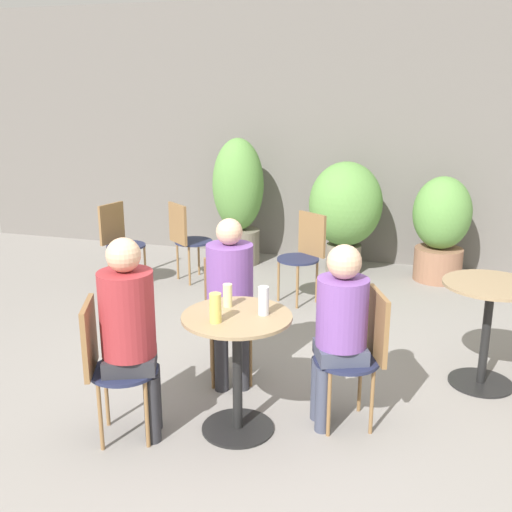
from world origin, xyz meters
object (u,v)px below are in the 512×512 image
Objects in this scene: potted_plant_2 at (441,225)px; potted_plant_0 at (238,198)px; seated_person_2 at (130,323)px; bistro_chair_3 at (119,237)px; bistro_chair_6 at (305,249)px; cafe_table_near at (237,352)px; bistro_chair_0 at (362,346)px; potted_plant_1 at (345,208)px; seated_person_0 at (340,320)px; bistro_chair_2 at (107,358)px; beer_glass_2 at (264,301)px; beer_glass_1 at (215,308)px; bistro_chair_4 at (186,235)px; bistro_chair_1 at (229,307)px; cafe_table_far at (488,316)px; seated_person_1 at (230,288)px; beer_glass_0 at (228,295)px.

potted_plant_0 is at bearing 179.52° from potted_plant_2.
bistro_chair_3 is at bearing 7.79° from seated_person_2.
potted_plant_2 is (1.75, 3.66, -0.13)m from seated_person_2.
bistro_chair_3 is 1.49m from potted_plant_0.
cafe_table_near is at bearing -54.29° from bistro_chair_6.
bistro_chair_0 is 0.69× the size of potted_plant_1.
seated_person_2 is (-1.14, -0.47, 0.04)m from seated_person_0.
seated_person_0 reaches higher than bistro_chair_2.
potted_plant_0 is at bearing 167.71° from bistro_chair_6.
bistro_chair_0 reaches higher than cafe_table_near.
seated_person_2 is 0.78m from beer_glass_2.
bistro_chair_0 is 1.00× the size of bistro_chair_3.
potted_plant_2 is (1.26, 3.56, -0.23)m from beer_glass_1.
bistro_chair_0 is 3.18m from potted_plant_2.
bistro_chair_4 is 1.35m from bistro_chair_6.
potted_plant_1 is (0.72, 3.65, 0.01)m from seated_person_2.
potted_plant_1 is (0.15, 3.42, 0.22)m from cafe_table_near.
bistro_chair_2 is at bearing -116.80° from potted_plant_2.
bistro_chair_0 is 0.70× the size of seated_person_2.
beer_glass_1 is 0.14× the size of potted_plant_1.
seated_person_0 reaches higher than beer_glass_2.
bistro_chair_6 is at bearing 174.55° from seated_person_0.
bistro_chair_4 is 5.03× the size of beer_glass_2.
potted_plant_0 reaches higher than bistro_chair_1.
bistro_chair_3 is 3.42m from potted_plant_2.
potted_plant_0 reaches higher than bistro_chair_3.
bistro_chair_1 is 0.76× the size of potted_plant_2.
cafe_table_far is (1.48, 1.04, -0.00)m from cafe_table_near.
bistro_chair_1 is at bearing 90.00° from seated_person_1.
seated_person_1 is (0.47, 0.86, 0.19)m from bistro_chair_2.
seated_person_2 is 8.72× the size of beer_glass_0.
bistro_chair_4 is 0.74× the size of seated_person_0.
cafe_table_far is 2.41m from potted_plant_2.
potted_plant_0 is (-2.59, 2.40, 0.27)m from cafe_table_far.
potted_plant_2 reaches higher than beer_glass_1.
bistro_chair_6 is 0.69× the size of potted_plant_1.
beer_glass_2 is (0.24, -2.34, 0.32)m from bistro_chair_6.
seated_person_0 is 3.25m from potted_plant_2.
beer_glass_2 is at bearing 20.24° from cafe_table_near.
beer_glass_1 reaches higher than bistro_chair_4.
beer_glass_2 is at bearing -75.89° from seated_person_1.
potted_plant_2 reaches higher than bistro_chair_3.
cafe_table_near is 0.87× the size of bistro_chair_2.
beer_glass_2 is (-1.33, -0.99, 0.32)m from cafe_table_far.
beer_glass_0 is at bearing -95.37° from seated_person_1.
bistro_chair_3 is 0.76× the size of potted_plant_2.
bistro_chair_2 is (-0.41, -0.99, 0.00)m from bistro_chair_1.
bistro_chair_4 is at bearing 118.07° from beer_glass_0.
cafe_table_far is at bearing -42.93° from potted_plant_0.
cafe_table_far is at bearing 111.82° from bistro_chair_0.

